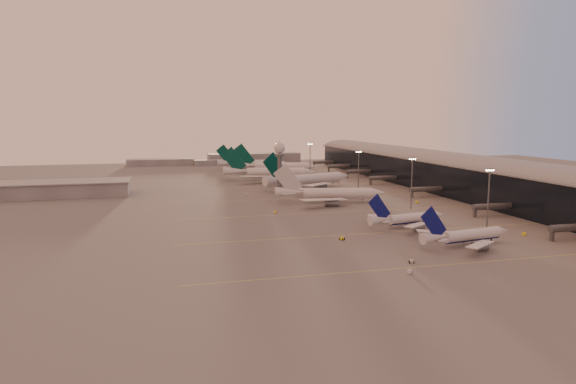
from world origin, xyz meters
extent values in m
plane|color=#565353|center=(0.00, 0.00, 0.00)|extent=(700.00, 700.00, 0.00)
cube|color=#E0CF4F|center=(30.00, -35.00, 0.01)|extent=(180.00, 0.25, 0.02)
cube|color=#E0CF4F|center=(30.00, 10.00, 0.01)|extent=(180.00, 0.25, 0.02)
cube|color=#E0CF4F|center=(30.00, 55.00, 0.01)|extent=(180.00, 0.25, 0.02)
cube|color=#E0CF4F|center=(30.00, 100.00, 0.01)|extent=(180.00, 0.25, 0.02)
cube|color=#E0CF4F|center=(30.00, 150.00, 0.01)|extent=(180.00, 0.25, 0.02)
cube|color=black|center=(108.00, 110.00, 9.00)|extent=(36.00, 360.00, 18.00)
cylinder|color=gray|center=(108.00, 110.00, 18.00)|extent=(10.08, 360.00, 10.08)
cube|color=gray|center=(108.00, 110.00, 18.20)|extent=(40.00, 362.00, 0.80)
cylinder|color=#4F5155|center=(82.00, -18.00, 4.50)|extent=(22.00, 2.80, 2.80)
cube|color=#4F5155|center=(72.00, -18.00, 2.20)|extent=(1.20, 1.20, 4.40)
cylinder|color=#4F5155|center=(82.00, 28.00, 4.50)|extent=(22.00, 2.80, 2.80)
cube|color=#4F5155|center=(72.00, 28.00, 2.20)|extent=(1.20, 1.20, 4.40)
cylinder|color=#4F5155|center=(82.00, 86.00, 4.50)|extent=(22.00, 2.80, 2.80)
cube|color=#4F5155|center=(72.00, 86.00, 2.20)|extent=(1.20, 1.20, 4.40)
cylinder|color=#4F5155|center=(82.00, 142.00, 4.50)|extent=(22.00, 2.80, 2.80)
cube|color=#4F5155|center=(72.00, 142.00, 2.20)|extent=(1.20, 1.20, 4.40)
cylinder|color=#4F5155|center=(82.00, 184.00, 4.50)|extent=(22.00, 2.80, 2.80)
cube|color=#4F5155|center=(72.00, 184.00, 2.20)|extent=(1.20, 1.20, 4.40)
cylinder|color=#4F5155|center=(82.00, 226.00, 4.50)|extent=(22.00, 2.80, 2.80)
cube|color=#4F5155|center=(72.00, 226.00, 2.20)|extent=(1.20, 1.20, 4.40)
cylinder|color=#4F5155|center=(82.00, 266.00, 4.50)|extent=(22.00, 2.80, 2.80)
cube|color=#4F5155|center=(72.00, 266.00, 2.20)|extent=(1.20, 1.20, 4.40)
cube|color=slate|center=(-120.00, 140.00, 4.00)|extent=(80.00, 25.00, 8.00)
cube|color=gray|center=(-120.00, 140.00, 8.20)|extent=(82.00, 27.00, 0.60)
cylinder|color=#4F5155|center=(5.00, 120.00, 11.00)|extent=(2.60, 2.60, 22.00)
cylinder|color=#4F5155|center=(5.00, 120.00, 22.50)|extent=(5.20, 5.20, 1.20)
sphere|color=silver|center=(5.00, 120.00, 26.40)|extent=(6.40, 6.40, 6.40)
cylinder|color=#4F5155|center=(5.00, 120.00, 30.10)|extent=(0.16, 0.16, 2.00)
cylinder|color=#4F5155|center=(58.00, 0.00, 12.50)|extent=(0.56, 0.56, 25.00)
cube|color=#4F5155|center=(58.00, 0.00, 24.50)|extent=(3.60, 0.25, 0.25)
sphere|color=#FFEABF|center=(56.50, 0.00, 24.10)|extent=(0.56, 0.56, 0.56)
sphere|color=#FFEABF|center=(57.50, 0.00, 24.10)|extent=(0.56, 0.56, 0.56)
sphere|color=#FFEABF|center=(58.50, 0.00, 24.10)|extent=(0.56, 0.56, 0.56)
sphere|color=#FFEABF|center=(59.50, 0.00, 24.10)|extent=(0.56, 0.56, 0.56)
cylinder|color=#4F5155|center=(55.00, 55.00, 12.50)|extent=(0.56, 0.56, 25.00)
cube|color=#4F5155|center=(55.00, 55.00, 24.50)|extent=(3.60, 0.25, 0.25)
sphere|color=#FFEABF|center=(53.50, 55.00, 24.10)|extent=(0.56, 0.56, 0.56)
sphere|color=#FFEABF|center=(54.50, 55.00, 24.10)|extent=(0.56, 0.56, 0.56)
sphere|color=#FFEABF|center=(55.50, 55.00, 24.10)|extent=(0.56, 0.56, 0.56)
sphere|color=#FFEABF|center=(56.50, 55.00, 24.10)|extent=(0.56, 0.56, 0.56)
cylinder|color=#4F5155|center=(50.00, 110.00, 12.50)|extent=(0.56, 0.56, 25.00)
cube|color=#4F5155|center=(50.00, 110.00, 24.50)|extent=(3.60, 0.25, 0.25)
sphere|color=#FFEABF|center=(48.50, 110.00, 24.10)|extent=(0.56, 0.56, 0.56)
sphere|color=#FFEABF|center=(49.50, 110.00, 24.10)|extent=(0.56, 0.56, 0.56)
sphere|color=#FFEABF|center=(50.50, 110.00, 24.10)|extent=(0.56, 0.56, 0.56)
sphere|color=#FFEABF|center=(51.50, 110.00, 24.10)|extent=(0.56, 0.56, 0.56)
cylinder|color=#4F5155|center=(48.00, 200.00, 12.50)|extent=(0.56, 0.56, 25.00)
cube|color=#4F5155|center=(48.00, 200.00, 24.50)|extent=(3.60, 0.25, 0.25)
sphere|color=#FFEABF|center=(46.50, 200.00, 24.10)|extent=(0.56, 0.56, 0.56)
sphere|color=#FFEABF|center=(47.50, 200.00, 24.10)|extent=(0.56, 0.56, 0.56)
sphere|color=#FFEABF|center=(48.50, 200.00, 24.10)|extent=(0.56, 0.56, 0.56)
sphere|color=#FFEABF|center=(49.50, 200.00, 24.10)|extent=(0.56, 0.56, 0.56)
cube|color=slate|center=(-60.00, 320.00, 3.00)|extent=(60.00, 18.00, 6.00)
cube|color=slate|center=(30.00, 330.00, 4.50)|extent=(90.00, 20.00, 9.00)
cube|color=slate|center=(-10.00, 310.00, 2.50)|extent=(40.00, 15.00, 5.00)
cylinder|color=silver|center=(40.76, -15.97, 3.21)|extent=(23.46, 7.43, 3.94)
cylinder|color=#0A0F5C|center=(40.76, -15.97, 2.33)|extent=(22.84, 6.27, 2.84)
cone|color=silver|center=(54.41, -13.85, 3.21)|extent=(5.03, 4.58, 3.94)
cone|color=silver|center=(24.54, -18.48, 3.71)|extent=(10.19, 5.38, 3.94)
cube|color=silver|center=(36.63, -26.41, 2.52)|extent=(15.72, 13.13, 1.24)
cylinder|color=slate|center=(39.07, -23.72, 0.73)|extent=(4.82, 3.22, 2.56)
cube|color=slate|center=(39.07, -23.72, 1.83)|extent=(0.35, 0.30, 1.58)
cube|color=silver|center=(33.67, -7.26, 2.52)|extent=(17.08, 9.16, 1.24)
cylinder|color=slate|center=(36.80, -9.09, 0.73)|extent=(4.82, 3.22, 2.56)
cube|color=slate|center=(36.80, -9.09, 1.83)|extent=(0.35, 0.30, 1.58)
cube|color=#0A0F5C|center=(24.06, -18.55, 8.58)|extent=(10.74, 2.01, 11.74)
cube|color=silver|center=(25.26, -22.90, 3.80)|extent=(4.64, 3.93, 0.26)
cube|color=silver|center=(23.89, -14.05, 3.80)|extent=(4.77, 2.93, 0.26)
cylinder|color=black|center=(49.45, -14.62, 0.52)|extent=(0.52, 0.52, 1.04)
cylinder|color=black|center=(38.57, -14.00, 0.57)|extent=(1.21, 0.69, 1.14)
cylinder|color=black|center=(39.27, -18.51, 0.57)|extent=(1.21, 0.69, 1.14)
cylinder|color=silver|center=(35.63, 16.95, 3.13)|extent=(22.86, 7.80, 3.84)
cylinder|color=#0A0F5C|center=(35.63, 16.95, 2.27)|extent=(22.23, 6.66, 2.76)
cone|color=silver|center=(48.87, 19.35, 3.13)|extent=(4.98, 4.56, 3.84)
cone|color=silver|center=(19.89, 14.09, 3.61)|extent=(9.99, 5.46, 3.84)
cube|color=silver|center=(31.87, 6.67, 2.46)|extent=(15.14, 13.07, 1.21)
cylinder|color=slate|center=(34.17, 9.36, 0.71)|extent=(4.74, 3.23, 2.49)
cube|color=slate|center=(34.17, 9.36, 1.79)|extent=(0.34, 0.30, 1.54)
cube|color=silver|center=(28.50, 25.25, 2.46)|extent=(16.68, 8.56, 1.21)
cylinder|color=slate|center=(31.60, 23.55, 0.71)|extent=(4.74, 3.23, 2.49)
cube|color=slate|center=(31.60, 23.55, 1.79)|extent=(0.34, 0.30, 1.54)
cube|color=#0A0F5C|center=(19.42, 14.01, 8.36)|extent=(10.43, 2.23, 11.44)
cube|color=silver|center=(20.70, 9.80, 3.71)|extent=(4.48, 3.90, 0.25)
cube|color=silver|center=(19.14, 18.39, 3.71)|extent=(4.64, 2.76, 0.25)
cylinder|color=black|center=(44.06, 18.48, 0.50)|extent=(0.50, 0.50, 1.01)
cylinder|color=black|center=(33.44, 18.81, 0.56)|extent=(1.18, 0.70, 1.11)
cylinder|color=black|center=(34.24, 14.44, 0.56)|extent=(1.18, 0.70, 1.11)
cylinder|color=silver|center=(26.37, 80.61, 3.82)|extent=(35.61, 13.06, 5.51)
cylinder|color=silver|center=(26.37, 80.61, 2.58)|extent=(34.59, 11.40, 3.97)
cone|color=silver|center=(46.91, 76.02, 3.82)|extent=(7.86, 6.86, 5.51)
cone|color=silver|center=(1.95, 86.06, 4.51)|extent=(15.63, 8.60, 5.51)
cube|color=silver|center=(14.78, 68.17, 2.86)|extent=(25.96, 12.38, 1.64)
cylinder|color=slate|center=(19.70, 70.63, 0.62)|extent=(7.44, 4.98, 3.58)
cube|color=slate|center=(19.70, 70.63, 1.89)|extent=(0.31, 0.27, 2.20)
cube|color=silver|center=(21.17, 96.79, 2.86)|extent=(23.03, 20.92, 1.64)
cylinder|color=slate|center=(24.58, 92.48, 0.62)|extent=(7.44, 4.98, 3.58)
cube|color=slate|center=(24.58, 92.48, 1.89)|extent=(0.31, 0.27, 2.20)
cube|color=#B0B2B8|center=(1.23, 86.22, 11.02)|extent=(14.97, 3.63, 16.35)
cube|color=silver|center=(0.17, 79.47, 4.65)|extent=(7.23, 4.07, 0.22)
cube|color=silver|center=(3.15, 92.79, 4.65)|extent=(6.93, 6.26, 0.22)
cylinder|color=black|center=(39.45, 77.69, 0.44)|extent=(0.44, 0.44, 0.89)
cylinder|color=black|center=(24.02, 83.14, 0.49)|extent=(1.05, 0.65, 0.98)
cylinder|color=black|center=(23.17, 79.32, 0.49)|extent=(1.05, 0.65, 0.98)
cylinder|color=silver|center=(31.84, 138.05, 4.52)|extent=(39.54, 19.27, 6.40)
cylinder|color=silver|center=(31.84, 138.05, 3.08)|extent=(38.19, 17.32, 4.61)
cone|color=silver|center=(54.16, 145.95, 4.52)|extent=(9.37, 8.59, 6.40)
cone|color=silver|center=(5.30, 128.65, 5.32)|extent=(17.82, 11.58, 6.40)
cube|color=silver|center=(28.19, 119.06, 3.40)|extent=(24.38, 25.74, 1.89)
cylinder|color=slate|center=(31.46, 124.39, 0.77)|extent=(8.63, 6.48, 4.16)
cube|color=slate|center=(31.46, 124.39, 2.28)|extent=(0.40, 0.37, 2.56)
cube|color=silver|center=(17.06, 150.52, 3.40)|extent=(29.47, 10.86, 1.89)
cylinder|color=slate|center=(22.95, 148.42, 0.77)|extent=(8.63, 6.48, 4.16)
cube|color=slate|center=(22.95, 148.42, 2.28)|extent=(0.40, 0.37, 2.56)
cube|color=#033931|center=(4.52, 128.38, 12.96)|extent=(16.72, 6.24, 18.94)
cube|color=silver|center=(7.60, 121.32, 5.48)|extent=(7.44, 7.49, 0.28)
cube|color=silver|center=(2.47, 135.80, 5.48)|extent=(7.96, 3.73, 0.28)
cylinder|color=black|center=(46.05, 143.08, 0.55)|extent=(0.55, 0.55, 1.10)
cylinder|color=black|center=(28.02, 139.27, 0.61)|extent=(1.33, 0.92, 1.21)
cylinder|color=black|center=(29.64, 134.69, 0.61)|extent=(1.33, 0.92, 1.21)
cylinder|color=silver|center=(16.99, 181.89, 4.54)|extent=(40.15, 15.94, 6.42)
cylinder|color=silver|center=(16.99, 181.89, 3.09)|extent=(38.94, 14.00, 4.62)
cone|color=silver|center=(40.02, 176.09, 4.54)|extent=(9.03, 8.10, 6.42)
cone|color=silver|center=(-10.39, 188.79, 5.34)|extent=(17.75, 10.30, 6.42)
cube|color=silver|center=(3.40, 168.06, 3.41)|extent=(29.65, 13.42, 1.90)
cylinder|color=slate|center=(9.09, 170.71, 0.77)|extent=(8.49, 5.93, 4.17)
cube|color=slate|center=(9.09, 170.71, 2.29)|extent=(0.39, 0.35, 2.57)
cube|color=silver|center=(11.57, 200.52, 3.41)|extent=(25.91, 24.34, 1.90)
cylinder|color=slate|center=(15.33, 195.49, 0.77)|extent=(8.49, 5.93, 4.17)
cube|color=slate|center=(15.33, 195.49, 2.29)|extent=(0.39, 0.35, 2.57)
cube|color=#033931|center=(-11.20, 189.00, 13.00)|extent=(17.21, 4.69, 18.99)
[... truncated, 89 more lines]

